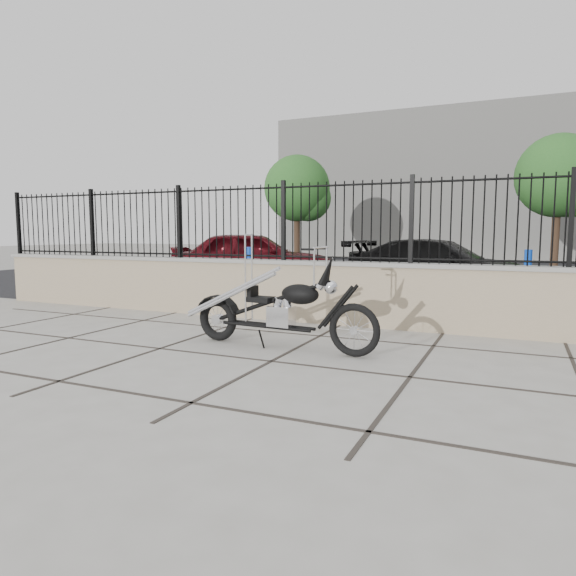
# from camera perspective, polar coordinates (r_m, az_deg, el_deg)

# --- Properties ---
(ground_plane) EXTENTS (90.00, 90.00, 0.00)m
(ground_plane) POSITION_cam_1_polar(r_m,az_deg,el_deg) (5.65, -1.89, -8.16)
(ground_plane) COLOR #99968E
(ground_plane) RESTS_ON ground
(parking_lot) EXTENTS (30.00, 30.00, 0.00)m
(parking_lot) POSITION_cam_1_polar(r_m,az_deg,el_deg) (17.63, 16.28, 1.43)
(parking_lot) COLOR black
(parking_lot) RESTS_ON ground
(retaining_wall) EXTENTS (14.00, 0.36, 0.96)m
(retaining_wall) POSITION_cam_1_polar(r_m,az_deg,el_deg) (7.85, 6.15, -0.56)
(retaining_wall) COLOR gray
(retaining_wall) RESTS_ON ground_plane
(iron_fence) EXTENTS (14.00, 0.08, 1.20)m
(iron_fence) POSITION_cam_1_polar(r_m,az_deg,el_deg) (7.79, 6.24, 7.35)
(iron_fence) COLOR black
(iron_fence) RESTS_ON retaining_wall
(background_building) EXTENTS (22.00, 6.00, 8.00)m
(background_building) POSITION_cam_1_polar(r_m,az_deg,el_deg) (31.61, 20.10, 10.58)
(background_building) COLOR beige
(background_building) RESTS_ON ground_plane
(chopper_motorcycle) EXTENTS (2.37, 0.59, 1.41)m
(chopper_motorcycle) POSITION_cam_1_polar(r_m,az_deg,el_deg) (6.17, -1.14, -0.28)
(chopper_motorcycle) COLOR black
(chopper_motorcycle) RESTS_ON ground_plane
(car_red) EXTENTS (4.56, 3.25, 1.44)m
(car_red) POSITION_cam_1_polar(r_m,az_deg,el_deg) (13.52, -3.85, 3.34)
(car_red) COLOR #4D0B11
(car_red) RESTS_ON parking_lot
(car_black) EXTENTS (4.50, 2.40, 1.24)m
(car_black) POSITION_cam_1_polar(r_m,az_deg,el_deg) (12.14, 16.42, 2.29)
(car_black) COLOR black
(car_black) RESTS_ON parking_lot
(bollard_a) EXTENTS (0.17, 0.17, 1.09)m
(bollard_a) POSITION_cam_1_polar(r_m,az_deg,el_deg) (10.92, -4.30, 1.71)
(bollard_a) COLOR #0C26BD
(bollard_a) RESTS_ON ground_plane
(bollard_b) EXTENTS (0.13, 0.13, 1.09)m
(bollard_b) POSITION_cam_1_polar(r_m,az_deg,el_deg) (10.09, 25.03, 0.78)
(bollard_b) COLOR #0D39C5
(bollard_b) RESTS_ON ground_plane
(tree_left) EXTENTS (2.94, 2.94, 4.96)m
(tree_left) POSITION_cam_1_polar(r_m,az_deg,el_deg) (23.34, 1.01, 11.33)
(tree_left) COLOR #382619
(tree_left) RESTS_ON ground_plane
(tree_right) EXTENTS (3.03, 3.03, 5.12)m
(tree_right) POSITION_cam_1_polar(r_m,az_deg,el_deg) (21.61, 27.88, 11.33)
(tree_right) COLOR #382619
(tree_right) RESTS_ON ground_plane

